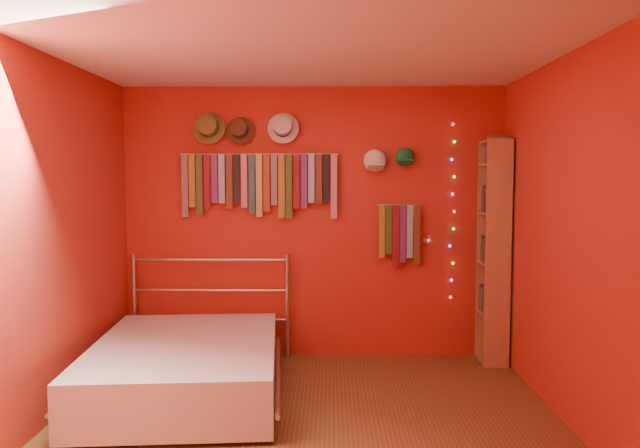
# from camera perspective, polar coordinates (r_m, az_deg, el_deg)

# --- Properties ---
(ground) EXTENTS (3.50, 3.50, 0.00)m
(ground) POSITION_cam_1_polar(r_m,az_deg,el_deg) (4.35, -1.26, -18.25)
(ground) COLOR brown
(ground) RESTS_ON ground
(back_wall) EXTENTS (3.50, 0.02, 2.50)m
(back_wall) POSITION_cam_1_polar(r_m,az_deg,el_deg) (5.78, -0.59, 0.14)
(back_wall) COLOR maroon
(back_wall) RESTS_ON ground
(right_wall) EXTENTS (0.02, 3.50, 2.50)m
(right_wall) POSITION_cam_1_polar(r_m,az_deg,el_deg) (4.34, 22.49, -1.57)
(right_wall) COLOR maroon
(right_wall) RESTS_ON ground
(left_wall) EXTENTS (0.02, 3.50, 2.50)m
(left_wall) POSITION_cam_1_polar(r_m,az_deg,el_deg) (4.47, -24.33, -1.46)
(left_wall) COLOR maroon
(left_wall) RESTS_ON ground
(ceiling) EXTENTS (3.50, 3.50, 0.02)m
(ceiling) POSITION_cam_1_polar(r_m,az_deg,el_deg) (4.10, -1.31, 15.98)
(ceiling) COLOR white
(ceiling) RESTS_ON back_wall
(tie_rack) EXTENTS (1.45, 0.03, 0.59)m
(tie_rack) POSITION_cam_1_polar(r_m,az_deg,el_deg) (5.74, -5.61, 3.96)
(tie_rack) COLOR #BCBCC1
(tie_rack) RESTS_ON back_wall
(small_tie_rack) EXTENTS (0.40, 0.03, 0.58)m
(small_tie_rack) POSITION_cam_1_polar(r_m,az_deg,el_deg) (5.76, 7.30, -0.71)
(small_tie_rack) COLOR #BCBCC1
(small_tie_rack) RESTS_ON back_wall
(fedora_olive) EXTENTS (0.30, 0.16, 0.29)m
(fedora_olive) POSITION_cam_1_polar(r_m,az_deg,el_deg) (5.80, -10.18, 8.72)
(fedora_olive) COLOR brown
(fedora_olive) RESTS_ON back_wall
(fedora_brown) EXTENTS (0.25, 0.14, 0.25)m
(fedora_brown) POSITION_cam_1_polar(r_m,az_deg,el_deg) (5.75, -7.39, 8.57)
(fedora_brown) COLOR #4F311C
(fedora_brown) RESTS_ON back_wall
(fedora_white) EXTENTS (0.28, 0.15, 0.28)m
(fedora_white) POSITION_cam_1_polar(r_m,az_deg,el_deg) (5.71, -3.42, 8.84)
(fedora_white) COLOR beige
(fedora_white) RESTS_ON back_wall
(cap_white) EXTENTS (0.19, 0.24, 0.19)m
(cap_white) POSITION_cam_1_polar(r_m,az_deg,el_deg) (5.73, 5.05, 5.76)
(cap_white) COLOR white
(cap_white) RESTS_ON back_wall
(cap_green) EXTENTS (0.17, 0.22, 0.17)m
(cap_green) POSITION_cam_1_polar(r_m,az_deg,el_deg) (5.76, 7.77, 6.11)
(cap_green) COLOR #1B7B3C
(cap_green) RESTS_ON back_wall
(fairy_lights) EXTENTS (0.06, 0.02, 1.61)m
(fairy_lights) POSITION_cam_1_polar(r_m,az_deg,el_deg) (5.84, 12.03, 1.12)
(fairy_lights) COLOR #FF3333
(fairy_lights) RESTS_ON back_wall
(reading_lamp) EXTENTS (0.07, 0.32, 0.09)m
(reading_lamp) POSITION_cam_1_polar(r_m,az_deg,el_deg) (5.62, 9.91, -1.52)
(reading_lamp) COLOR #BCBCC1
(reading_lamp) RESTS_ON back_wall
(bookshelf) EXTENTS (0.25, 0.34, 2.00)m
(bookshelf) POSITION_cam_1_polar(r_m,az_deg,el_deg) (5.78, 16.01, -2.34)
(bookshelf) COLOR #AC6F4D
(bookshelf) RESTS_ON ground
(bed) EXTENTS (1.61, 2.05, 0.96)m
(bed) POSITION_cam_1_polar(r_m,az_deg,el_deg) (5.00, -12.17, -12.59)
(bed) COLOR #BCBCC1
(bed) RESTS_ON ground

